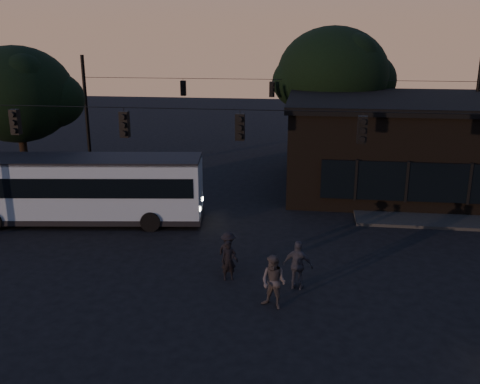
# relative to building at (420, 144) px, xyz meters

# --- Properties ---
(ground) EXTENTS (120.00, 120.00, 0.00)m
(ground) POSITION_rel_building_xyz_m (-9.00, -15.97, -2.71)
(ground) COLOR black
(ground) RESTS_ON ground
(sidewalk_far_right) EXTENTS (14.00, 10.00, 0.15)m
(sidewalk_far_right) POSITION_rel_building_xyz_m (3.00, -1.97, -2.63)
(sidewalk_far_right) COLOR black
(sidewalk_far_right) RESTS_ON ground
(sidewalk_far_left) EXTENTS (14.00, 10.00, 0.15)m
(sidewalk_far_left) POSITION_rel_building_xyz_m (-23.00, -1.97, -2.63)
(sidewalk_far_left) COLOR black
(sidewalk_far_left) RESTS_ON ground
(building) EXTENTS (15.40, 10.41, 5.40)m
(building) POSITION_rel_building_xyz_m (0.00, 0.00, 0.00)
(building) COLOR black
(building) RESTS_ON ground
(tree_behind) EXTENTS (7.60, 7.60, 9.43)m
(tree_behind) POSITION_rel_building_xyz_m (-5.00, 6.03, 3.48)
(tree_behind) COLOR black
(tree_behind) RESTS_ON ground
(tree_left) EXTENTS (6.40, 6.40, 8.30)m
(tree_left) POSITION_rel_building_xyz_m (-23.00, -2.97, 2.86)
(tree_left) COLOR black
(tree_left) RESTS_ON ground
(signal_rig_near) EXTENTS (26.24, 0.30, 7.50)m
(signal_rig_near) POSITION_rel_building_xyz_m (-9.00, -11.97, 1.74)
(signal_rig_near) COLOR black
(signal_rig_near) RESTS_ON ground
(signal_rig_far) EXTENTS (26.24, 0.30, 7.50)m
(signal_rig_far) POSITION_rel_building_xyz_m (-9.00, 4.03, 1.50)
(signal_rig_far) COLOR black
(signal_rig_far) RESTS_ON ground
(bus) EXTENTS (11.75, 4.08, 3.24)m
(bus) POSITION_rel_building_xyz_m (-17.19, -8.10, -0.89)
(bus) COLOR gray
(bus) RESTS_ON ground
(pedestrian_a) EXTENTS (0.65, 0.52, 1.54)m
(pedestrian_a) POSITION_rel_building_xyz_m (-9.22, -13.51, -1.94)
(pedestrian_a) COLOR black
(pedestrian_a) RESTS_ON ground
(pedestrian_b) EXTENTS (1.13, 1.03, 1.88)m
(pedestrian_b) POSITION_rel_building_xyz_m (-7.40, -15.43, -1.77)
(pedestrian_b) COLOR #302C2D
(pedestrian_b) RESTS_ON ground
(pedestrian_c) EXTENTS (1.15, 0.68, 1.84)m
(pedestrian_c) POSITION_rel_building_xyz_m (-6.63, -13.93, -1.79)
(pedestrian_c) COLOR #292A32
(pedestrian_c) RESTS_ON ground
(pedestrian_d) EXTENTS (1.17, 1.12, 1.59)m
(pedestrian_d) POSITION_rel_building_xyz_m (-9.36, -12.73, -1.91)
(pedestrian_d) COLOR black
(pedestrian_d) RESTS_ON ground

